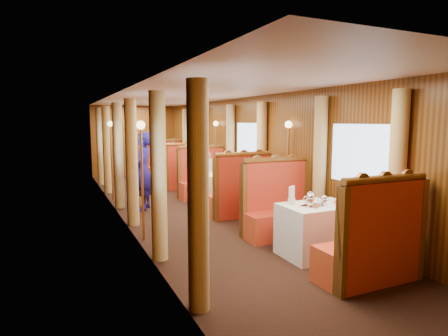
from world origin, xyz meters
TOP-DOWN VIEW (x-y plane):
  - floor at (0.00, 0.00)m, footprint 3.00×12.00m
  - ceiling at (0.00, 0.00)m, footprint 3.00×12.00m
  - wall_far at (0.00, 6.00)m, footprint 3.00×0.01m
  - wall_left at (-1.50, 0.00)m, footprint 0.01×12.00m
  - wall_right at (1.50, 0.00)m, footprint 0.01×12.00m
  - doorway_far at (0.00, 5.97)m, footprint 0.80×0.04m
  - table_near at (0.75, -3.50)m, footprint 1.05×0.72m
  - banquette_near_fwd at (0.75, -4.51)m, footprint 1.30×0.55m
  - banquette_near_aft at (0.75, -2.49)m, footprint 1.30×0.55m
  - table_mid at (0.75, 0.00)m, footprint 1.05×0.72m
  - banquette_mid_fwd at (0.75, -1.01)m, footprint 1.30×0.55m
  - banquette_mid_aft at (0.75, 1.01)m, footprint 1.30×0.55m
  - table_far at (0.75, 3.50)m, footprint 1.05×0.72m
  - banquette_far_fwd at (0.75, 2.49)m, footprint 1.30×0.55m
  - banquette_far_aft at (0.75, 4.51)m, footprint 1.30×0.55m
  - tea_tray at (0.62, -3.55)m, footprint 0.41×0.37m
  - teapot_left at (0.56, -3.56)m, footprint 0.20×0.17m
  - teapot_right at (0.76, -3.60)m, footprint 0.17×0.14m
  - teapot_back at (0.63, -3.46)m, footprint 0.22×0.19m
  - fruit_plate at (1.04, -3.59)m, footprint 0.21×0.21m
  - cup_inboard at (0.37, -3.35)m, footprint 0.08×0.08m
  - cup_outboard at (0.44, -3.30)m, footprint 0.08×0.08m
  - rose_vase_mid at (0.78, -0.03)m, footprint 0.06×0.06m
  - rose_vase_far at (0.76, 3.47)m, footprint 0.06×0.06m
  - window_left_near at (-1.49, -3.50)m, footprint 0.01×1.20m
  - curtain_left_near_a at (-1.38, -4.28)m, footprint 0.22×0.22m
  - curtain_left_near_b at (-1.38, -2.72)m, footprint 0.22×0.22m
  - window_right_near at (1.49, -3.50)m, footprint 0.01×1.20m
  - curtain_right_near_a at (1.38, -4.28)m, footprint 0.22×0.22m
  - curtain_right_near_b at (1.38, -2.72)m, footprint 0.22×0.22m
  - window_left_mid at (-1.49, 0.00)m, footprint 0.01×1.20m
  - curtain_left_mid_a at (-1.38, -0.78)m, footprint 0.22×0.22m
  - curtain_left_mid_b at (-1.38, 0.78)m, footprint 0.22×0.22m
  - window_right_mid at (1.49, 0.00)m, footprint 0.01×1.20m
  - curtain_right_mid_a at (1.38, -0.78)m, footprint 0.22×0.22m
  - curtain_right_mid_b at (1.38, 0.78)m, footprint 0.22×0.22m
  - window_left_far at (-1.49, 3.50)m, footprint 0.01×1.20m
  - curtain_left_far_a at (-1.38, 2.72)m, footprint 0.22×0.22m
  - curtain_left_far_b at (-1.38, 4.28)m, footprint 0.22×0.22m
  - window_right_far at (1.49, 3.50)m, footprint 0.01×1.20m
  - curtain_right_far_a at (1.38, 2.72)m, footprint 0.22×0.22m
  - curtain_right_far_b at (1.38, 4.28)m, footprint 0.22×0.22m
  - sconce_left_fore at (-1.40, -1.75)m, footprint 0.14×0.14m
  - sconce_right_fore at (1.40, -1.75)m, footprint 0.14×0.14m
  - sconce_left_aft at (-1.40, 1.75)m, footprint 0.14×0.14m
  - sconce_right_aft at (1.40, 1.75)m, footprint 0.14×0.14m
  - steward at (-0.92, 0.38)m, footprint 0.63×0.74m
  - passenger at (0.75, 0.78)m, footprint 0.40×0.44m

SIDE VIEW (x-z plane):
  - floor at x=0.00m, z-range -0.01..0.01m
  - table_near at x=0.75m, z-range 0.00..0.75m
  - table_mid at x=0.75m, z-range 0.00..0.75m
  - table_far at x=0.75m, z-range 0.00..0.75m
  - banquette_near_fwd at x=0.75m, z-range -0.25..1.09m
  - banquette_near_aft at x=0.75m, z-range -0.25..1.09m
  - banquette_mid_fwd at x=0.75m, z-range -0.25..1.09m
  - banquette_mid_aft at x=0.75m, z-range -0.25..1.09m
  - banquette_far_fwd at x=0.75m, z-range -0.25..1.09m
  - banquette_far_aft at x=0.75m, z-range -0.25..1.09m
  - passenger at x=0.75m, z-range 0.36..1.12m
  - tea_tray at x=0.62m, z-range 0.75..0.76m
  - fruit_plate at x=1.04m, z-range 0.74..0.80m
  - teapot_right at x=0.76m, z-range 0.75..0.87m
  - teapot_left at x=0.56m, z-range 0.75..0.89m
  - teapot_back at x=0.63m, z-range 0.75..0.89m
  - cup_inboard at x=0.37m, z-range 0.72..0.99m
  - cup_outboard at x=0.44m, z-range 0.72..0.99m
  - steward at x=-0.92m, z-range 0.00..1.72m
  - rose_vase_mid at x=0.78m, z-range 0.75..1.11m
  - rose_vase_far at x=0.76m, z-range 0.75..1.11m
  - doorway_far at x=0.00m, z-range 0.00..2.00m
  - curtain_left_near_a at x=-1.38m, z-range 0.00..2.35m
  - curtain_left_near_b at x=-1.38m, z-range 0.00..2.35m
  - curtain_right_near_a at x=1.38m, z-range 0.00..2.35m
  - curtain_right_near_b at x=1.38m, z-range 0.00..2.35m
  - curtain_left_mid_a at x=-1.38m, z-range 0.00..2.35m
  - curtain_left_mid_b at x=-1.38m, z-range 0.00..2.35m
  - curtain_right_mid_a at x=1.38m, z-range 0.00..2.35m
  - curtain_right_mid_b at x=1.38m, z-range 0.00..2.35m
  - curtain_left_far_a at x=-1.38m, z-range 0.00..2.35m
  - curtain_left_far_b at x=-1.38m, z-range 0.00..2.35m
  - curtain_right_far_a at x=1.38m, z-range 0.00..2.35m
  - curtain_right_far_b at x=1.38m, z-range 0.00..2.35m
  - wall_far at x=0.00m, z-range 0.00..2.50m
  - wall_left at x=-1.50m, z-range 0.00..2.50m
  - wall_right at x=1.50m, z-range 0.00..2.50m
  - sconce_left_fore at x=-1.40m, z-range 0.41..2.36m
  - sconce_right_fore at x=1.40m, z-range 0.41..2.36m
  - sconce_left_aft at x=-1.40m, z-range 0.41..2.36m
  - sconce_right_aft at x=1.40m, z-range 0.41..2.36m
  - window_left_near at x=-1.49m, z-range 1.00..1.90m
  - window_right_near at x=1.49m, z-range 1.00..1.90m
  - window_left_mid at x=-1.49m, z-range 1.00..1.90m
  - window_right_mid at x=1.49m, z-range 1.00..1.90m
  - window_left_far at x=-1.49m, z-range 1.00..1.90m
  - window_right_far at x=1.49m, z-range 1.00..1.90m
  - ceiling at x=0.00m, z-range 2.49..2.51m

